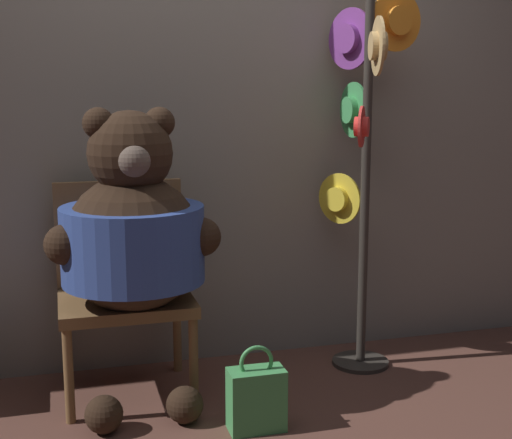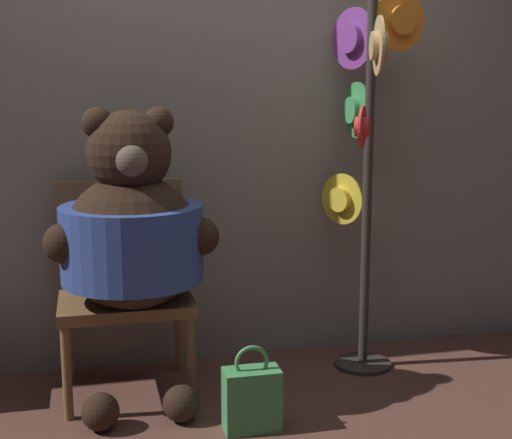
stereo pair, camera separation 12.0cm
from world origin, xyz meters
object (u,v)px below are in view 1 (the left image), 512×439
Objects in this scene: chair at (123,280)px; handbag_on_ground at (256,398)px; hat_display_rack at (363,134)px; teddy_bear at (133,235)px.

handbag_on_ground is (0.46, -0.56, -0.37)m from chair.
hat_display_rack is at bearing 39.07° from handbag_on_ground.
hat_display_rack reaches higher than handbag_on_ground.
hat_display_rack is (1.14, -0.01, 0.63)m from chair.
teddy_bear is (0.03, -0.17, 0.24)m from chair.
handbag_on_ground is at bearing -42.83° from teddy_bear.
chair is 0.73× the size of teddy_bear.
hat_display_rack reaches higher than chair.
teddy_bear reaches higher than handbag_on_ground.
chair reaches higher than handbag_on_ground.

